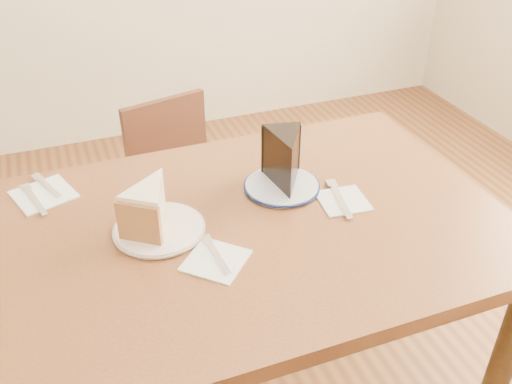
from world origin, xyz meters
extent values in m
cube|color=#4B2814|center=(0.00, 0.00, 0.73)|extent=(1.20, 0.80, 0.04)
cylinder|color=#311E0E|center=(0.54, -0.34, 0.35)|extent=(0.06, 0.06, 0.71)
cylinder|color=#311E0E|center=(-0.54, 0.34, 0.35)|extent=(0.06, 0.06, 0.71)
cylinder|color=#311E0E|center=(0.54, 0.34, 0.35)|extent=(0.06, 0.06, 0.71)
cube|color=#32170F|center=(0.02, 0.62, 0.39)|extent=(0.44, 0.44, 0.04)
cylinder|color=#32170F|center=(0.13, 0.81, 0.19)|extent=(0.03, 0.03, 0.37)
cylinder|color=#32170F|center=(-0.17, 0.73, 0.19)|extent=(0.03, 0.03, 0.37)
cylinder|color=#32170F|center=(0.20, 0.51, 0.19)|extent=(0.03, 0.03, 0.37)
cylinder|color=#32170F|center=(-0.09, 0.43, 0.19)|extent=(0.03, 0.03, 0.37)
cube|color=#32170F|center=(-0.02, 0.78, 0.57)|extent=(0.30, 0.10, 0.33)
cylinder|color=white|center=(-0.20, 0.04, 0.76)|extent=(0.20, 0.20, 0.01)
cylinder|color=white|center=(0.13, 0.10, 0.76)|extent=(0.18, 0.18, 0.01)
cube|color=white|center=(-0.11, -0.11, 0.75)|extent=(0.17, 0.17, 0.00)
cube|color=white|center=(0.25, -0.01, 0.75)|extent=(0.12, 0.12, 0.00)
cube|color=white|center=(-0.43, 0.28, 0.75)|extent=(0.17, 0.17, 0.00)
cube|color=silver|center=(-0.10, -0.09, 0.76)|extent=(0.02, 0.14, 0.00)
cube|color=silver|center=(0.24, 0.00, 0.76)|extent=(0.05, 0.17, 0.00)
cube|color=silver|center=(-0.42, 0.32, 0.76)|extent=(0.06, 0.14, 0.00)
cube|color=silver|center=(-0.45, 0.26, 0.76)|extent=(0.05, 0.16, 0.00)
camera|label=1|loc=(-0.36, -1.00, 1.53)|focal=40.00mm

